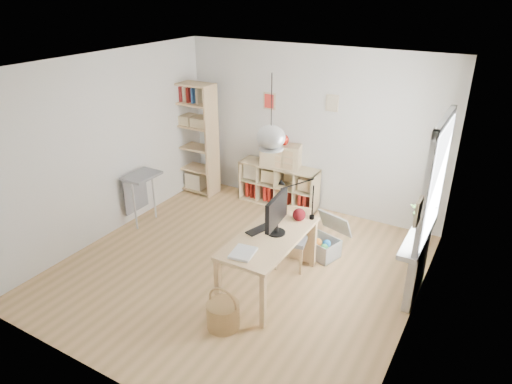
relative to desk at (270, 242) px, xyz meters
The scene contains 20 objects.
ground 0.87m from the desk, 164.74° to the left, with size 4.50×4.50×0.00m, color tan.
room_shell 1.34m from the desk, 164.74° to the left, with size 4.50×4.50×4.50m.
window_unit 2.04m from the desk, 24.12° to the left, with size 0.07×1.16×1.46m.
radiator 1.82m from the desk, 24.58° to the left, with size 0.10×0.80×0.80m, color silver.
windowsill 1.77m from the desk, 25.25° to the left, with size 0.22×1.20×0.06m, color silver.
desk is the anchor object (origin of this frame).
cube_shelf 2.48m from the desk, 114.61° to the left, with size 1.40×0.38×0.72m.
tall_bookshelf 3.27m from the desk, 142.99° to the left, with size 0.80×0.38×2.00m.
side_table 2.64m from the desk, 169.06° to the left, with size 0.40×0.55×0.85m.
chair 0.66m from the desk, 87.95° to the left, with size 0.47×0.47×0.82m.
wicker_basket 1.04m from the desk, 95.81° to the right, with size 0.38×0.37×0.52m.
storage_chest 1.21m from the desk, 75.00° to the left, with size 0.67×0.72×0.56m.
monitor 0.39m from the desk, 66.74° to the left, with size 0.23×0.58×0.50m.
keyboard 0.21m from the desk, 165.47° to the left, with size 0.13×0.35×0.02m, color black.
task_lamp 0.74m from the desk, 86.17° to the left, with size 0.47×0.17×0.50m.
yarn_ball 0.58m from the desk, 74.53° to the left, with size 0.17×0.17×0.17m, color #4A090F.
paper_tray 0.53m from the desk, 97.25° to the right, with size 0.25×0.31×0.03m, color silver.
drawer_chest 2.41m from the desk, 113.91° to the left, with size 0.66×0.30×0.38m, color tan.
red_vase 2.43m from the desk, 112.62° to the left, with size 0.15×0.15×0.18m, color #AC190E.
potted_plant 1.90m from the desk, 32.61° to the left, with size 0.31×0.27×0.35m, color #386A27.
Camera 1 is at (2.80, -4.40, 3.56)m, focal length 32.00 mm.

